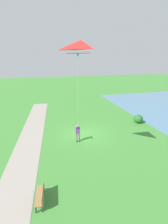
% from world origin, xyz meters
% --- Properties ---
extents(ground_plane, '(120.00, 120.00, 0.00)m').
position_xyz_m(ground_plane, '(0.00, 0.00, 0.00)').
color(ground_plane, '#3D7F33').
extents(walkway_path, '(5.09, 32.09, 0.02)m').
position_xyz_m(walkway_path, '(5.83, 2.00, 0.01)').
color(walkway_path, gray).
rests_on(walkway_path, ground).
extents(person_kite_flyer, '(0.51, 0.63, 1.83)m').
position_xyz_m(person_kite_flyer, '(1.06, 1.29, 1.05)').
color(person_kite_flyer, '#232328').
rests_on(person_kite_flyer, ground).
extents(flying_kite, '(1.95, 3.53, 6.98)m').
position_xyz_m(flying_kite, '(1.44, 4.22, 8.31)').
color(flying_kite, red).
extents(park_bench_near_walkway, '(0.57, 1.53, 0.88)m').
position_xyz_m(park_bench_near_walkway, '(4.62, 7.62, 0.51)').
color(park_bench_near_walkway, olive).
rests_on(park_bench_near_walkway, ground).
extents(lakeside_shrub, '(1.11, 1.24, 1.06)m').
position_xyz_m(lakeside_shrub, '(-7.41, -1.53, 0.53)').
color(lakeside_shrub, '#236028').
rests_on(lakeside_shrub, ground).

